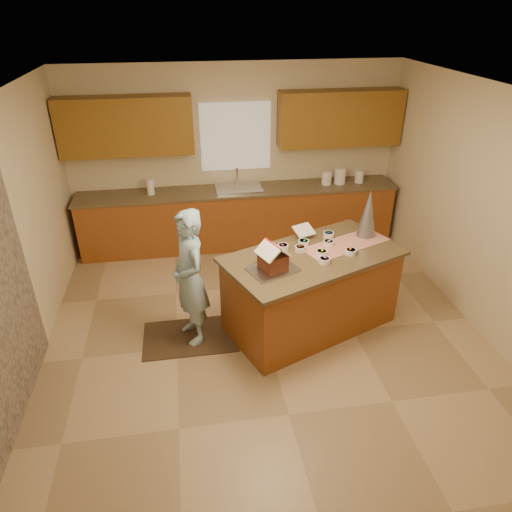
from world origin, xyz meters
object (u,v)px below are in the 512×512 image
(boy, at_px, (190,278))
(gingerbread_house, at_px, (273,259))
(island_base, at_px, (311,292))
(tinsel_tree, at_px, (368,214))

(boy, relative_size, gingerbread_house, 4.16)
(island_base, distance_m, gingerbread_house, 0.86)
(gingerbread_house, bearing_deg, tinsel_tree, 26.44)
(island_base, xyz_separation_m, gingerbread_house, (-0.51, -0.27, 0.64))
(tinsel_tree, distance_m, boy, 2.20)
(island_base, xyz_separation_m, boy, (-1.38, -0.02, 0.34))
(gingerbread_house, bearing_deg, boy, 163.85)
(gingerbread_house, bearing_deg, island_base, 27.33)
(island_base, distance_m, boy, 1.42)
(island_base, relative_size, tinsel_tree, 3.27)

